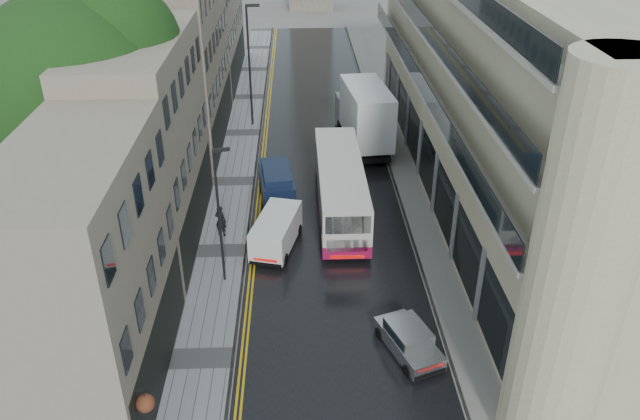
{
  "coord_description": "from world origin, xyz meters",
  "views": [
    {
      "loc": [
        -1.66,
        -9.1,
        18.49
      ],
      "look_at": [
        -0.62,
        18.0,
        3.18
      ],
      "focal_mm": 35.0,
      "sensor_mm": 36.0,
      "label": 1
    }
  ],
  "objects_px": {
    "lamp_post_near": "(219,218)",
    "navy_van": "(264,198)",
    "tree_far": "(141,66)",
    "white_van": "(253,245)",
    "cream_bus": "(323,215)",
    "white_lorry": "(352,127)",
    "silver_hatchback": "(409,363)",
    "pedestrian": "(221,221)",
    "lamp_post_far": "(250,67)",
    "tree_near": "(77,128)"
  },
  "relations": [
    {
      "from": "white_lorry",
      "to": "cream_bus",
      "type": "bearing_deg",
      "value": -109.64
    },
    {
      "from": "lamp_post_far",
      "to": "white_van",
      "type": "bearing_deg",
      "value": -90.19
    },
    {
      "from": "tree_far",
      "to": "white_van",
      "type": "xyz_separation_m",
      "value": [
        8.09,
        -14.66,
        -5.24
      ]
    },
    {
      "from": "navy_van",
      "to": "pedestrian",
      "type": "relative_size",
      "value": 2.55
    },
    {
      "from": "white_lorry",
      "to": "silver_hatchback",
      "type": "height_order",
      "value": "white_lorry"
    },
    {
      "from": "cream_bus",
      "to": "silver_hatchback",
      "type": "bearing_deg",
      "value": -74.11
    },
    {
      "from": "white_van",
      "to": "white_lorry",
      "type": "bearing_deg",
      "value": 78.41
    },
    {
      "from": "silver_hatchback",
      "to": "white_van",
      "type": "bearing_deg",
      "value": 107.68
    },
    {
      "from": "cream_bus",
      "to": "white_van",
      "type": "distance_m",
      "value": 4.24
    },
    {
      "from": "tree_near",
      "to": "silver_hatchback",
      "type": "relative_size",
      "value": 3.89
    },
    {
      "from": "pedestrian",
      "to": "lamp_post_far",
      "type": "relative_size",
      "value": 0.2
    },
    {
      "from": "tree_far",
      "to": "lamp_post_near",
      "type": "relative_size",
      "value": 1.77
    },
    {
      "from": "tree_far",
      "to": "white_van",
      "type": "bearing_deg",
      "value": -61.11
    },
    {
      "from": "tree_near",
      "to": "pedestrian",
      "type": "xyz_separation_m",
      "value": [
        6.48,
        0.79,
        -5.91
      ]
    },
    {
      "from": "navy_van",
      "to": "white_lorry",
      "type": "bearing_deg",
      "value": 47.3
    },
    {
      "from": "tree_far",
      "to": "pedestrian",
      "type": "xyz_separation_m",
      "value": [
        6.18,
        -12.21,
        -5.2
      ]
    },
    {
      "from": "white_van",
      "to": "pedestrian",
      "type": "relative_size",
      "value": 2.34
    },
    {
      "from": "navy_van",
      "to": "lamp_post_near",
      "type": "bearing_deg",
      "value": -111.72
    },
    {
      "from": "cream_bus",
      "to": "white_lorry",
      "type": "distance_m",
      "value": 11.08
    },
    {
      "from": "tree_far",
      "to": "cream_bus",
      "type": "xyz_separation_m",
      "value": [
        11.8,
        -12.7,
        -4.66
      ]
    },
    {
      "from": "tree_far",
      "to": "navy_van",
      "type": "xyz_separation_m",
      "value": [
        8.51,
        -9.9,
        -5.02
      ]
    },
    {
      "from": "cream_bus",
      "to": "white_van",
      "type": "relative_size",
      "value": 2.65
    },
    {
      "from": "tree_near",
      "to": "tree_far",
      "type": "distance_m",
      "value": 13.02
    },
    {
      "from": "tree_near",
      "to": "silver_hatchback",
      "type": "height_order",
      "value": "tree_near"
    },
    {
      "from": "tree_near",
      "to": "lamp_post_near",
      "type": "distance_m",
      "value": 8.51
    },
    {
      "from": "tree_far",
      "to": "navy_van",
      "type": "relative_size",
      "value": 2.67
    },
    {
      "from": "tree_near",
      "to": "cream_bus",
      "type": "relative_size",
      "value": 1.23
    },
    {
      "from": "pedestrian",
      "to": "lamp_post_near",
      "type": "bearing_deg",
      "value": 122.19
    },
    {
      "from": "white_lorry",
      "to": "tree_far",
      "type": "bearing_deg",
      "value": 165.82
    },
    {
      "from": "navy_van",
      "to": "pedestrian",
      "type": "bearing_deg",
      "value": -141.98
    },
    {
      "from": "white_lorry",
      "to": "navy_van",
      "type": "relative_size",
      "value": 1.93
    },
    {
      "from": "tree_near",
      "to": "pedestrian",
      "type": "relative_size",
      "value": 7.6
    },
    {
      "from": "tree_far",
      "to": "navy_van",
      "type": "distance_m",
      "value": 13.99
    },
    {
      "from": "white_lorry",
      "to": "white_van",
      "type": "distance_m",
      "value": 14.23
    },
    {
      "from": "cream_bus",
      "to": "silver_hatchback",
      "type": "height_order",
      "value": "cream_bus"
    },
    {
      "from": "pedestrian",
      "to": "white_van",
      "type": "bearing_deg",
      "value": 152.53
    },
    {
      "from": "navy_van",
      "to": "cream_bus",
      "type": "bearing_deg",
      "value": -46.95
    },
    {
      "from": "white_lorry",
      "to": "silver_hatchback",
      "type": "relative_size",
      "value": 2.52
    },
    {
      "from": "white_lorry",
      "to": "lamp_post_near",
      "type": "xyz_separation_m",
      "value": [
        -7.57,
        -14.51,
        1.27
      ]
    },
    {
      "from": "lamp_post_near",
      "to": "lamp_post_far",
      "type": "height_order",
      "value": "lamp_post_far"
    },
    {
      "from": "silver_hatchback",
      "to": "lamp_post_far",
      "type": "xyz_separation_m",
      "value": [
        -7.88,
        27.84,
        4.03
      ]
    },
    {
      "from": "lamp_post_far",
      "to": "cream_bus",
      "type": "bearing_deg",
      "value": -77.83
    },
    {
      "from": "lamp_post_far",
      "to": "tree_far",
      "type": "bearing_deg",
      "value": -150.73
    },
    {
      "from": "cream_bus",
      "to": "tree_near",
      "type": "bearing_deg",
      "value": -178.67
    },
    {
      "from": "lamp_post_near",
      "to": "cream_bus",
      "type": "bearing_deg",
      "value": 20.8
    },
    {
      "from": "cream_bus",
      "to": "navy_van",
      "type": "bearing_deg",
      "value": 139.55
    },
    {
      "from": "cream_bus",
      "to": "tree_far",
      "type": "bearing_deg",
      "value": 132.8
    },
    {
      "from": "lamp_post_near",
      "to": "navy_van",
      "type": "bearing_deg",
      "value": 59.1
    },
    {
      "from": "cream_bus",
      "to": "navy_van",
      "type": "relative_size",
      "value": 2.43
    },
    {
      "from": "pedestrian",
      "to": "tree_far",
      "type": "bearing_deg",
      "value": -38.6
    }
  ]
}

